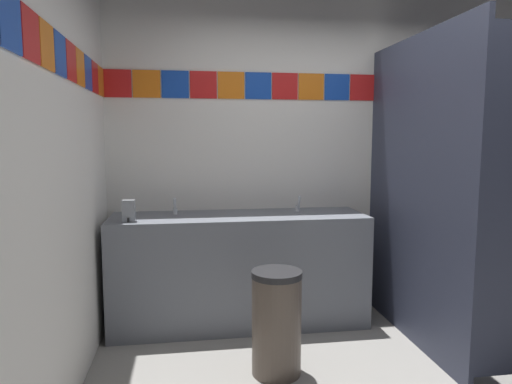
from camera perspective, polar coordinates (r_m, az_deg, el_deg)
wall_back at (r=4.08m, az=8.15°, el=5.73°), size 3.65×0.09×2.85m
wall_side at (r=2.35m, az=-25.78°, el=4.47°), size 0.09×3.24×2.85m
vanity_counter at (r=3.75m, az=-2.10°, el=-9.43°), size 2.01×0.59×0.89m
faucet_left at (r=3.71m, az=-10.04°, el=-1.98°), size 0.04×0.10×0.14m
faucet_right at (r=3.82m, az=5.24°, el=-1.66°), size 0.04×0.10×0.14m
soap_dispenser at (r=3.47m, az=-15.52°, el=-2.28°), size 0.09×0.09×0.16m
stall_divider at (r=3.38m, az=23.53°, el=-0.34°), size 0.92×1.53×2.22m
toilet at (r=4.21m, az=23.88°, el=-10.29°), size 0.39×0.49×0.74m
trash_bin at (r=3.02m, az=2.57°, el=-15.87°), size 0.32×0.32×0.67m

